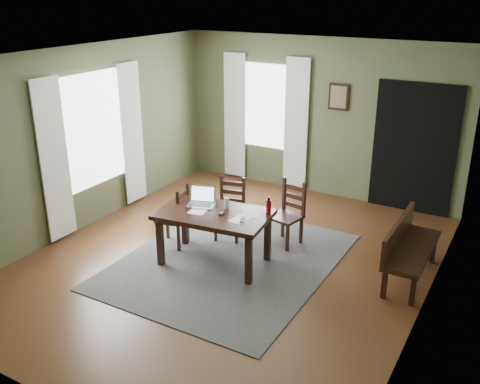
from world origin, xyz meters
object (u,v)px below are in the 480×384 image
Objects in this scene: dining_table at (214,219)px; chair_back_right at (288,214)px; chair_end at (175,217)px; bench at (407,245)px; water_bottle at (268,207)px; laptop at (202,200)px; chair_back_left at (230,209)px.

chair_back_right reaches higher than dining_table.
dining_table is 0.79m from chair_end.
chair_back_right reaches higher than bench.
chair_back_right is at bearing 94.07° from water_bottle.
laptop reaches higher than bench.
chair_back_right is at bearing 52.80° from dining_table.
dining_table is at bearing -88.20° from chair_back_left.
chair_end is at bearing -135.80° from chair_back_right.
dining_table is at bearing 110.46° from bench.
dining_table is 3.65× the size of laptop.
chair_back_left is 1.07m from water_bottle.
bench is (2.52, 0.08, 0.02)m from chair_back_left.
chair_end is 1.58m from chair_back_right.
chair_back_right is (1.34, 0.85, 0.01)m from chair_end.
chair_back_left is at bearing 64.99° from laptop.
chair_back_right is 1.71m from bench.
chair_back_left is at bearing -152.40° from chair_back_right.
water_bottle is at bearing 109.00° from bench.
dining_table is 2.46m from bench.
chair_end reaches higher than chair_back_left.
laptop is (-0.29, 0.15, 0.15)m from dining_table.
laptop reaches higher than chair_back_right.
dining_table is 0.73m from water_bottle.
laptop is at bearing -110.30° from chair_back_left.
bench is at bearing -3.42° from laptop.
water_bottle reaches higher than chair_end.
chair_end is at bearing -144.26° from chair_back_left.
bench is (3.04, 0.70, 0.02)m from chair_end.
dining_table is at bearing -108.65° from chair_back_right.
chair_back_right is at bearing 110.65° from chair_end.
chair_back_left is 0.97× the size of chair_back_right.
bench is 3.26× the size of laptop.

